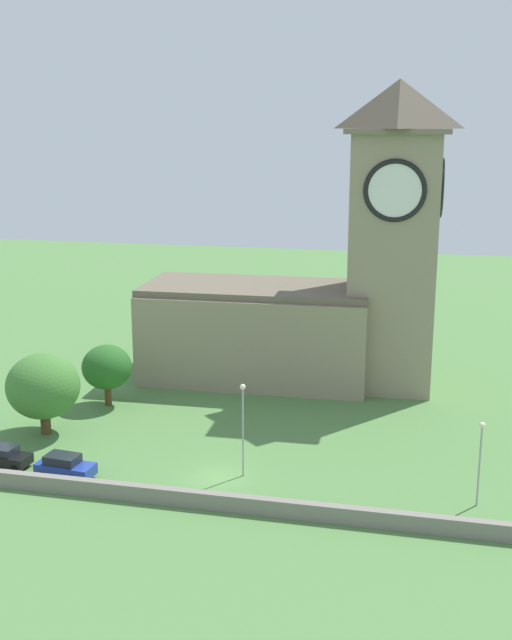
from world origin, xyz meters
name	(u,v)px	position (x,y,z in m)	size (l,w,h in m)	color
ground_plane	(260,411)	(0.00, 15.00, 0.00)	(200.00, 200.00, 0.00)	#517F42
church	(316,290)	(3.76, 25.33, 9.87)	(31.12, 12.50, 30.86)	gray
quay_barrier	(199,499)	(0.00, -5.02, 0.62)	(51.60, 0.70, 1.25)	gray
car_black	(4,456)	(-17.22, -1.74, 0.85)	(4.41, 2.47, 1.69)	black
car_blue	(65,466)	(-11.48, -2.66, 0.96)	(4.70, 2.60, 1.89)	#233D9E
streetlamp_west_mid	(243,416)	(1.85, 0.74, 4.97)	(0.44, 0.44, 7.51)	#9EA0A5
streetlamp_central	(480,450)	(19.36, -0.34, 4.31)	(0.44, 0.44, 6.36)	#9EA0A5
tree_riverside_east	(107,367)	(-14.73, 13.35, 3.84)	(4.79, 4.79, 6.03)	brown
tree_riverside_west	(43,386)	(-17.20, 5.30, 4.40)	(6.40, 6.40, 7.31)	brown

